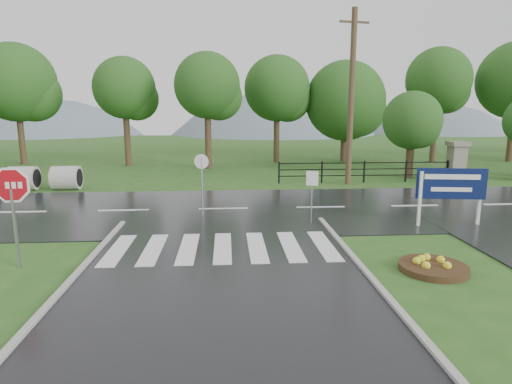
{
  "coord_description": "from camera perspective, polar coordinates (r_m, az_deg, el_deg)",
  "views": [
    {
      "loc": [
        0.14,
        -6.96,
        4.04
      ],
      "look_at": [
        1.04,
        6.0,
        1.5
      ],
      "focal_mm": 30.0,
      "sensor_mm": 36.0,
      "label": 1
    }
  ],
  "objects": [
    {
      "name": "ground",
      "position": [
        8.05,
        -4.72,
        -19.11
      ],
      "size": [
        120.0,
        120.0,
        0.0
      ],
      "primitive_type": "plane",
      "color": "#2A551C",
      "rests_on": "ground"
    },
    {
      "name": "main_road",
      "position": [
        17.43,
        -4.34,
        -2.37
      ],
      "size": [
        90.0,
        8.0,
        0.04
      ],
      "primitive_type": "cube",
      "color": "black",
      "rests_on": "ground"
    },
    {
      "name": "crosswalk",
      "position": [
        12.61,
        -4.46,
        -7.38
      ],
      "size": [
        6.5,
        2.8,
        0.02
      ],
      "color": "silver",
      "rests_on": "ground"
    },
    {
      "name": "pillar_west",
      "position": [
        26.47,
        25.17,
        3.8
      ],
      "size": [
        1.0,
        1.0,
        2.24
      ],
      "color": "gray",
      "rests_on": "ground"
    },
    {
      "name": "fence_west",
      "position": [
        24.41,
        14.24,
        2.91
      ],
      "size": [
        9.58,
        0.08,
        1.2
      ],
      "color": "black",
      "rests_on": "ground"
    },
    {
      "name": "hills",
      "position": [
        74.65,
        -1.27,
        -4.14
      ],
      "size": [
        102.0,
        48.0,
        48.0
      ],
      "color": "slate",
      "rests_on": "ground"
    },
    {
      "name": "treeline",
      "position": [
        31.23,
        -2.38,
        3.62
      ],
      "size": [
        83.2,
        5.2,
        10.0
      ],
      "color": "#1E4C17",
      "rests_on": "ground"
    },
    {
      "name": "stop_sign",
      "position": [
        12.29,
        -29.78,
        -0.28
      ],
      "size": [
        1.24,
        0.08,
        2.79
      ],
      "color": "#939399",
      "rests_on": "ground"
    },
    {
      "name": "estate_billboard",
      "position": [
        16.13,
        24.57,
        0.65
      ],
      "size": [
        2.32,
        0.42,
        2.04
      ],
      "color": "silver",
      "rests_on": "ground"
    },
    {
      "name": "flower_bed",
      "position": [
        11.84,
        22.56,
        -9.13
      ],
      "size": [
        1.69,
        1.69,
        0.34
      ],
      "color": "#332111",
      "rests_on": "ground"
    },
    {
      "name": "reg_sign_small",
      "position": [
        15.11,
        7.48,
        0.79
      ],
      "size": [
        0.41,
        0.15,
        1.9
      ],
      "color": "#939399",
      "rests_on": "ground"
    },
    {
      "name": "reg_sign_round",
      "position": [
        16.11,
        -7.24,
        1.89
      ],
      "size": [
        0.54,
        0.17,
        2.39
      ],
      "color": "#939399",
      "rests_on": "ground"
    },
    {
      "name": "utility_pole_east",
      "position": [
        23.4,
        12.59,
        12.18
      ],
      "size": [
        1.61,
        0.35,
        9.05
      ],
      "color": "#473523",
      "rests_on": "ground"
    },
    {
      "name": "entrance_tree_left",
      "position": [
        26.75,
        20.11,
        8.92
      ],
      "size": [
        3.38,
        3.38,
        5.06
      ],
      "color": "#3D2B1C",
      "rests_on": "ground"
    }
  ]
}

